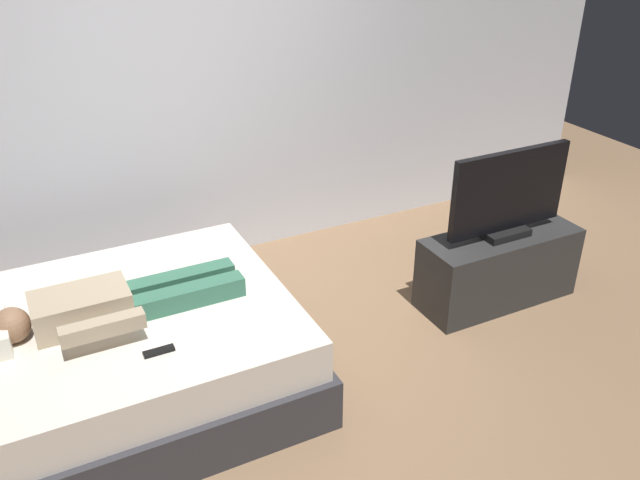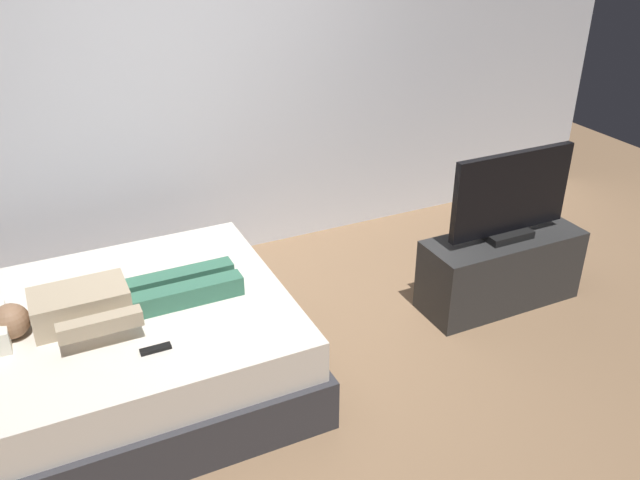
% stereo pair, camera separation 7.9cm
% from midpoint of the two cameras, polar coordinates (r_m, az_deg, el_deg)
% --- Properties ---
extents(ground_plane, '(10.00, 10.00, 0.00)m').
position_cam_midpoint_polar(ground_plane, '(3.90, -2.40, -12.29)').
color(ground_plane, '#8C6B4C').
extents(back_wall, '(6.40, 0.10, 2.80)m').
position_cam_midpoint_polar(back_wall, '(4.87, -7.15, 14.49)').
color(back_wall, silver).
rests_on(back_wall, ground).
extents(bed, '(2.01, 1.57, 0.54)m').
position_cam_midpoint_polar(bed, '(3.83, -18.12, -9.70)').
color(bed, '#333338').
rests_on(bed, ground).
extents(person, '(1.26, 0.46, 0.18)m').
position_cam_midpoint_polar(person, '(3.61, -18.41, -5.34)').
color(person, tan).
rests_on(person, bed).
extents(remote, '(0.15, 0.04, 0.02)m').
position_cam_midpoint_polar(remote, '(3.33, -14.39, -9.28)').
color(remote, black).
rests_on(remote, bed).
extents(tv_stand, '(1.10, 0.40, 0.50)m').
position_cam_midpoint_polar(tv_stand, '(4.63, 14.61, -2.33)').
color(tv_stand, '#2D2D2D').
rests_on(tv_stand, ground).
extents(tv, '(0.88, 0.20, 0.59)m').
position_cam_midpoint_polar(tv, '(4.40, 15.44, 3.71)').
color(tv, black).
rests_on(tv, tv_stand).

